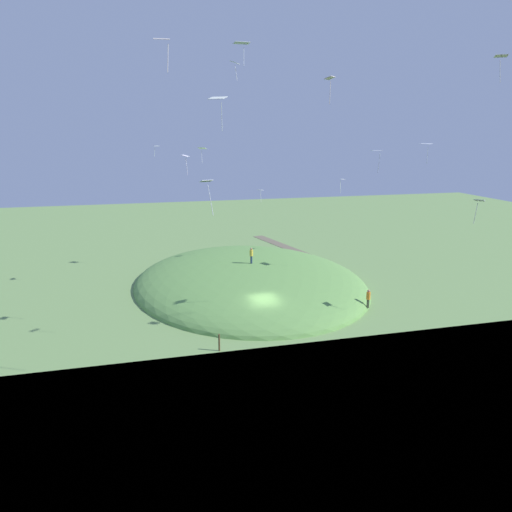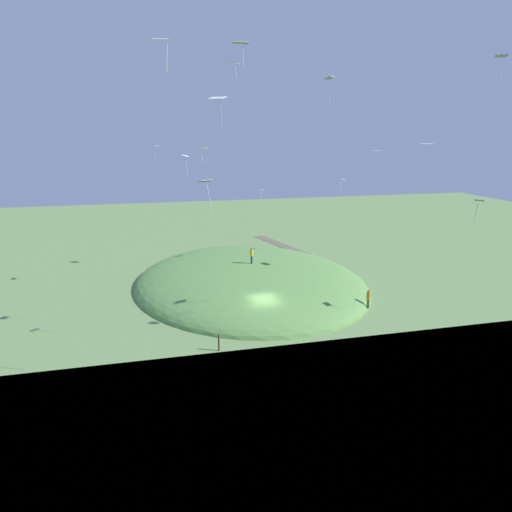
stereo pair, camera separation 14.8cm
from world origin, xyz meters
name	(u,v)px [view 2 (the right image)]	position (x,y,z in m)	size (l,w,h in m)	color
ground_plane	(264,319)	(0.00, 0.00, 0.00)	(160.00, 160.00, 0.00)	#6A8F4F
grass_hill	(249,283)	(10.74, -1.18, 0.00)	(31.48, 25.55, 5.04)	#609347
dirt_path	(283,246)	(27.88, -10.38, 0.02)	(15.63, 1.66, 0.04)	#665D4A
person_walking_path	(252,254)	(10.12, -1.29, 3.64)	(0.51, 0.51, 1.77)	navy
person_on_hilltop	(368,296)	(-0.26, -10.26, 1.38)	(0.44, 0.44, 1.85)	#343B29
kite_0	(156,147)	(11.28, 8.37, 15.18)	(0.79, 0.60, 1.07)	white
kite_1	(203,149)	(17.74, 2.76, 14.71)	(1.13, 1.21, 1.84)	white
kite_2	(329,80)	(-8.08, -2.27, 19.92)	(0.89, 0.91, 1.78)	white
kite_3	(343,181)	(14.01, -13.51, 10.99)	(0.70, 0.52, 1.66)	white
kite_4	(241,44)	(-8.39, 3.79, 21.86)	(0.73, 1.01, 1.36)	white
kite_5	(479,202)	(-6.32, -16.44, 11.02)	(0.96, 0.93, 2.03)	white
kite_6	(161,41)	(-11.86, 8.90, 21.21)	(0.66, 0.91, 1.76)	silver
kite_7	(185,157)	(-1.59, 6.80, 14.67)	(0.84, 0.72, 1.60)	white
kite_8	(235,63)	(0.88, 2.31, 21.97)	(1.10, 0.98, 1.52)	white
kite_9	(261,191)	(14.53, -3.44, 9.99)	(0.89, 0.86, 1.53)	white
kite_10	(426,145)	(2.90, -17.13, 15.40)	(1.35, 1.22, 1.94)	white
kite_11	(217,99)	(-6.90, 5.10, 18.64)	(1.28, 1.38, 2.24)	white
kite_12	(206,184)	(-11.03, 6.58, 13.51)	(0.72, 0.82, 2.11)	white
kite_13	(501,58)	(-9.73, -14.09, 21.49)	(0.90, 1.01, 1.77)	white
kite_14	(377,152)	(-4.51, -7.97, 15.03)	(0.65, 0.86, 1.76)	white
mooring_post	(219,343)	(-5.57, 5.12, 0.70)	(0.14, 0.14, 1.39)	brown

